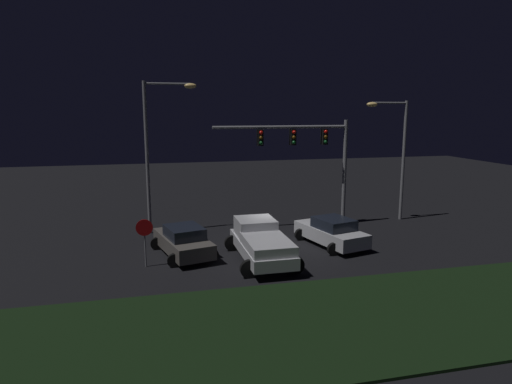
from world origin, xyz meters
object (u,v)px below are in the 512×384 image
(traffic_signal_gantry, at_px, (308,147))
(car_sedan, at_px, (331,232))
(street_lamp_left, at_px, (157,139))
(stop_sign, at_px, (145,234))
(street_lamp_right, at_px, (396,145))
(pickup_truck, at_px, (260,240))
(car_sedan_far, at_px, (183,241))

(traffic_signal_gantry, bearing_deg, car_sedan, -91.45)
(street_lamp_left, bearing_deg, stop_sign, -97.94)
(street_lamp_right, bearing_deg, pickup_truck, -150.50)
(car_sedan_far, bearing_deg, street_lamp_right, -86.78)
(pickup_truck, relative_size, car_sedan_far, 1.15)
(street_lamp_left, height_order, street_lamp_right, street_lamp_left)
(street_lamp_right, distance_m, stop_sign, 16.96)
(car_sedan, xyz_separation_m, car_sedan_far, (-7.74, 0.12, 0.00))
(street_lamp_left, distance_m, street_lamp_right, 14.88)
(car_sedan, relative_size, stop_sign, 2.11)
(car_sedan_far, relative_size, street_lamp_right, 0.61)
(car_sedan, height_order, stop_sign, stop_sign)
(street_lamp_left, bearing_deg, car_sedan_far, -77.98)
(pickup_truck, xyz_separation_m, street_lamp_right, (10.36, 5.86, 3.90))
(car_sedan_far, xyz_separation_m, stop_sign, (-1.81, -1.24, 0.82))
(car_sedan, xyz_separation_m, stop_sign, (-9.55, -1.12, 0.82))
(pickup_truck, height_order, street_lamp_left, street_lamp_left)
(street_lamp_left, height_order, stop_sign, street_lamp_left)
(car_sedan_far, relative_size, street_lamp_left, 0.54)
(car_sedan, relative_size, street_lamp_right, 0.61)
(car_sedan, bearing_deg, car_sedan_far, 75.25)
(pickup_truck, relative_size, car_sedan, 1.15)
(car_sedan, height_order, street_lamp_left, street_lamp_left)
(car_sedan_far, bearing_deg, traffic_signal_gantry, -76.75)
(traffic_signal_gantry, height_order, street_lamp_left, street_lamp_left)
(traffic_signal_gantry, distance_m, street_lamp_right, 6.03)
(traffic_signal_gantry, xyz_separation_m, street_lamp_right, (6.03, 0.25, -0.01))
(car_sedan, xyz_separation_m, traffic_signal_gantry, (0.11, 4.15, 4.16))
(street_lamp_left, distance_m, stop_sign, 7.10)
(pickup_truck, relative_size, street_lamp_right, 0.70)
(street_lamp_left, bearing_deg, street_lamp_right, -1.37)
(street_lamp_left, xyz_separation_m, street_lamp_right, (14.86, -0.36, -0.56))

